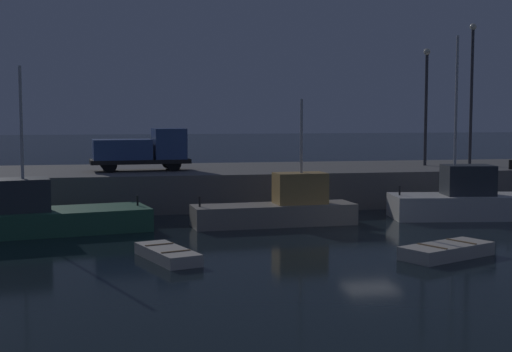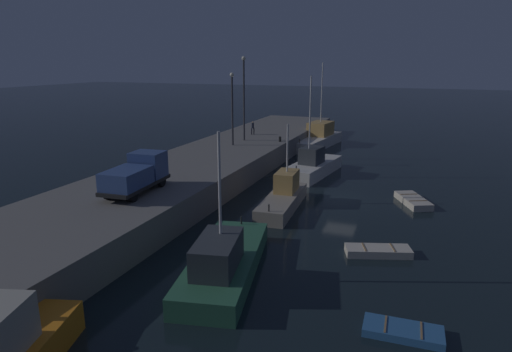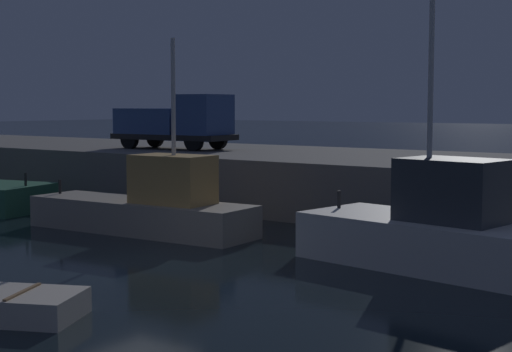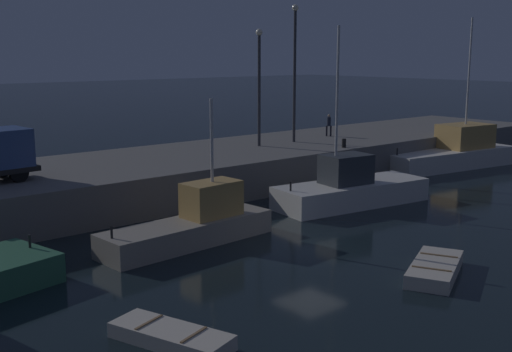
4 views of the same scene
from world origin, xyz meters
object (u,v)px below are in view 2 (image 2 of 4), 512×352
Objects in this scene: dinghy_red_small at (378,251)px; dockworker at (253,127)px; fishing_boat_blue at (223,261)px; rowboat_white_mid at (413,201)px; bollard_west at (280,139)px; fishing_boat_orange at (313,166)px; fishing_trawler_red at (317,138)px; lamp_post_west at (232,103)px; dinghy_orange_near at (403,331)px; fishing_boat_grey at (283,197)px; lamp_post_east at (244,93)px; utility_truck at (137,174)px.

dockworker is (25.36, 17.84, 2.85)m from dinghy_red_small.
rowboat_white_mid is at bearing -28.30° from fishing_boat_blue.
fishing_boat_orange is at bearing -134.78° from bollard_west.
bollard_west is (21.89, 13.19, 2.22)m from dinghy_red_small.
lamp_post_west is at bearing 156.03° from fishing_trawler_red.
fishing_boat_blue is 28.22m from bollard_west.
fishing_boat_blue reaches higher than dinghy_orange_near.
fishing_boat_orange is 11.47m from rowboat_white_mid.
fishing_trawler_red is 24.54m from rowboat_white_mid.
fishing_boat_grey is at bearing 2.42° from fishing_boat_blue.
rowboat_white_mid is 21.20m from lamp_post_west.
dinghy_red_small is (-16.86, -8.12, -0.68)m from fishing_boat_orange.
dinghy_orange_near is 5.65× the size of bollard_west.
fishing_trawler_red is 13.60m from lamp_post_east.
bollard_west is (29.52, 15.01, 2.27)m from dinghy_orange_near.
lamp_post_west is (18.07, 17.29, 6.40)m from dinghy_red_small.
dinghy_orange_near is at bearing -149.21° from dockworker.
dinghy_red_small is (7.63, 1.81, 0.06)m from dinghy_orange_near.
fishing_boat_grey is 1.09× the size of lamp_post_west.
lamp_post_east is at bearing 98.82° from bollard_west.
fishing_boat_grey reaches higher than utility_truck.
fishing_boat_blue is at bearing 77.76° from dinghy_orange_near.
lamp_post_east is at bearing 33.47° from dinghy_orange_near.
fishing_trawler_red is at bearing -30.11° from lamp_post_east.
fishing_trawler_red is 20.13× the size of bollard_west.
dinghy_orange_near is at bearing -145.25° from fishing_boat_grey.
dinghy_red_small reaches higher than dinghy_orange_near.
dockworker is 5.84m from bollard_west.
fishing_boat_grey is (11.84, 0.50, -0.01)m from fishing_boat_blue.
fishing_boat_grey is 2.56× the size of dinghy_orange_near.
dinghy_red_small is at bearing 171.79° from rowboat_white_mid.
fishing_boat_grey is 14.45× the size of bollard_west.
dockworker is at bearing 52.95° from rowboat_white_mid.
bollard_west is (22.19, -3.13, -0.97)m from utility_truck.
bollard_west is at bearing 52.84° from rowboat_white_mid.
utility_truck is (5.36, 9.05, 2.55)m from fishing_boat_blue.
fishing_boat_orange is 19.18m from utility_truck.
lamp_post_east is at bearing 60.77° from rowboat_white_mid.
fishing_boat_grey is at bearing -52.83° from utility_truck.
dinghy_red_small is (-6.18, -7.77, -0.62)m from fishing_boat_grey.
fishing_boat_blue is 17.85× the size of bollard_west.
lamp_post_west is at bearing 68.67° from rowboat_white_mid.
utility_truck reaches higher than bollard_west.
utility_truck is at bearing 67.97° from dinghy_orange_near.
utility_truck is 25.70m from dockworker.
dinghy_red_small is at bearing 13.36° from dinghy_orange_near.
fishing_trawler_red is at bearing -46.37° from dockworker.
fishing_trawler_red is 37.50m from fishing_boat_blue.
dockworker reaches higher than dinghy_red_small.
rowboat_white_mid reaches higher than dinghy_red_small.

